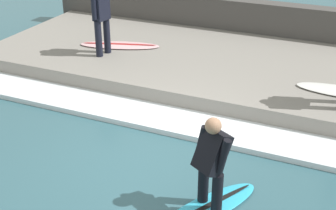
# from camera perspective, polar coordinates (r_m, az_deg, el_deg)

# --- Properties ---
(ground_plane) EXTENTS (28.00, 28.00, 0.00)m
(ground_plane) POSITION_cam_1_polar(r_m,az_deg,el_deg) (8.08, -2.21, -6.69)
(ground_plane) COLOR #335B66
(concrete_ledge) EXTENTS (4.40, 11.66, 0.41)m
(concrete_ledge) POSITION_cam_1_polar(r_m,az_deg,el_deg) (11.35, 6.70, 4.58)
(concrete_ledge) COLOR gray
(concrete_ledge) RESTS_ON ground_plane
(back_wall) EXTENTS (0.50, 12.24, 1.25)m
(back_wall) POSITION_cam_1_polar(r_m,az_deg,el_deg) (13.45, 10.01, 9.80)
(back_wall) COLOR #474442
(back_wall) RESTS_ON ground_plane
(wave_foam_crest) EXTENTS (0.99, 11.08, 0.11)m
(wave_foam_crest) POSITION_cam_1_polar(r_m,az_deg,el_deg) (9.11, 1.48, -2.12)
(wave_foam_crest) COLOR silver
(wave_foam_crest) RESTS_ON ground_plane
(surfboard_riding) EXTENTS (1.81, 1.32, 0.07)m
(surfboard_riding) POSITION_cam_1_polar(r_m,az_deg,el_deg) (7.04, 5.04, -12.25)
(surfboard_riding) COLOR #2DADD1
(surfboard_riding) RESTS_ON ground_plane
(surfer_riding) EXTENTS (0.58, 0.60, 1.44)m
(surfer_riding) POSITION_cam_1_polar(r_m,az_deg,el_deg) (6.55, 5.33, -6.60)
(surfer_riding) COLOR black
(surfer_riding) RESTS_ON surfboard_riding
(surfer_waiting_far) EXTENTS (0.57, 0.30, 1.71)m
(surfer_waiting_far) POSITION_cam_1_polar(r_m,az_deg,el_deg) (11.33, -8.12, 10.70)
(surfer_waiting_far) COLOR black
(surfer_waiting_far) RESTS_ON concrete_ledge
(surfboard_waiting_far) EXTENTS (1.18, 2.13, 0.07)m
(surfboard_waiting_far) POSITION_cam_1_polar(r_m,az_deg,el_deg) (12.12, -5.90, 7.28)
(surfboard_waiting_far) COLOR beige
(surfboard_waiting_far) RESTS_ON concrete_ledge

